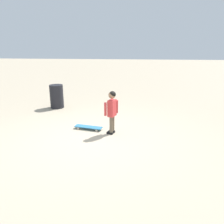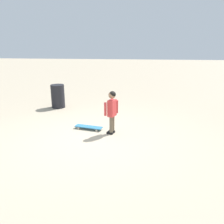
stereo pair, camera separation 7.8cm
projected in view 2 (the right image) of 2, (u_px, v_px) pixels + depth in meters
ground_plane at (89, 138)px, 5.39m from camera, size 50.00×50.00×0.00m
child_person at (112, 108)px, 5.47m from camera, size 0.30×0.31×1.06m
skateboard at (89, 127)px, 5.91m from camera, size 0.34×0.75×0.07m
trash_bin at (58, 96)px, 7.78m from camera, size 0.45×0.45×0.78m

